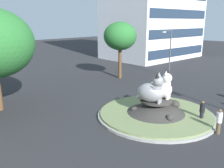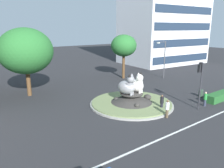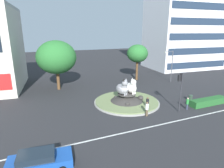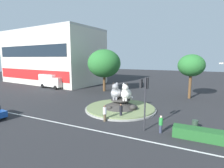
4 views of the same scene
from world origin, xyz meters
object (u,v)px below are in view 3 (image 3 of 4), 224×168
(cat_statue_white, at_px, (131,87))
(office_tower, at_px, (185,16))
(cat_statue_grey, at_px, (123,88))
(hatchback_near_shophouse, at_px, (39,161))
(streetlight_arm, at_px, (171,64))
(pedestrian_white_shirt, at_px, (147,109))
(traffic_light_mast, at_px, (180,84))
(litter_bin, at_px, (190,98))
(second_tree_near_tower, at_px, (137,54))
(pedestrian_black_shirt, at_px, (147,103))
(pedestrian_green_shirt, at_px, (187,103))
(broadleaf_tree_behind_island, at_px, (56,57))

(cat_statue_white, xyz_separation_m, office_tower, (26.30, 18.94, 11.73))
(cat_statue_grey, bearing_deg, office_tower, 107.93)
(cat_statue_white, distance_m, hatchback_near_shophouse, 16.29)
(streetlight_arm, xyz_separation_m, pedestrian_white_shirt, (-13.01, -11.67, -2.75))
(traffic_light_mast, relative_size, pedestrian_white_shirt, 2.81)
(hatchback_near_shophouse, bearing_deg, office_tower, 42.83)
(pedestrian_white_shirt, relative_size, litter_bin, 1.99)
(cat_statue_grey, height_order, hatchback_near_shophouse, cat_statue_grey)
(cat_statue_grey, distance_m, pedestrian_white_shirt, 5.13)
(streetlight_arm, height_order, hatchback_near_shophouse, streetlight_arm)
(second_tree_near_tower, xyz_separation_m, pedestrian_white_shirt, (-7.77, -15.90, -4.59))
(pedestrian_black_shirt, bearing_deg, hatchback_near_shophouse, -81.88)
(cat_statue_white, xyz_separation_m, traffic_light_mast, (3.91, -5.38, 1.46))
(office_tower, height_order, pedestrian_green_shirt, office_tower)
(office_tower, distance_m, pedestrian_black_shirt, 36.35)
(office_tower, xyz_separation_m, broadleaf_tree_behind_island, (-35.18, -8.46, -8.26))
(traffic_light_mast, bearing_deg, streetlight_arm, -26.87)
(streetlight_arm, height_order, pedestrian_green_shirt, streetlight_arm)
(cat_statue_grey, bearing_deg, hatchback_near_shophouse, -66.34)
(traffic_light_mast, height_order, streetlight_arm, streetlight_arm)
(litter_bin, bearing_deg, cat_statue_grey, 162.71)
(cat_statue_white, bearing_deg, second_tree_near_tower, 138.73)
(broadleaf_tree_behind_island, bearing_deg, cat_statue_grey, -54.84)
(streetlight_arm, bearing_deg, second_tree_near_tower, -37.14)
(cat_statue_white, distance_m, broadleaf_tree_behind_island, 14.16)
(broadleaf_tree_behind_island, relative_size, pedestrian_white_shirt, 4.77)
(cat_statue_grey, xyz_separation_m, broadleaf_tree_behind_island, (-7.42, 10.54, 3.45))
(cat_statue_grey, height_order, pedestrian_black_shirt, cat_statue_grey)
(cat_statue_white, bearing_deg, litter_bin, 61.72)
(broadleaf_tree_behind_island, distance_m, pedestrian_white_shirt, 18.17)
(pedestrian_white_shirt, distance_m, litter_bin, 9.00)
(broadleaf_tree_behind_island, height_order, streetlight_arm, broadleaf_tree_behind_island)
(pedestrian_white_shirt, bearing_deg, cat_statue_grey, -127.22)
(cat_statue_grey, distance_m, traffic_light_mast, 7.69)
(traffic_light_mast, xyz_separation_m, pedestrian_white_shirt, (-4.44, 0.43, -2.74))
(cat_statue_grey, height_order, cat_statue_white, cat_statue_grey)
(cat_statue_grey, relative_size, broadleaf_tree_behind_island, 0.31)
(office_tower, relative_size, hatchback_near_shophouse, 5.78)
(broadleaf_tree_behind_island, relative_size, pedestrian_black_shirt, 5.09)
(pedestrian_black_shirt, xyz_separation_m, pedestrian_white_shirt, (-1.18, -1.68, 0.07))
(cat_statue_white, bearing_deg, pedestrian_white_shirt, -13.88)
(traffic_light_mast, relative_size, pedestrian_black_shirt, 3.00)
(cat_statue_grey, bearing_deg, pedestrian_green_shirt, 36.20)
(cat_statue_white, distance_m, pedestrian_black_shirt, 3.59)
(broadleaf_tree_behind_island, relative_size, hatchback_near_shophouse, 1.77)
(pedestrian_black_shirt, height_order, hatchback_near_shophouse, pedestrian_black_shirt)
(streetlight_arm, relative_size, pedestrian_white_shirt, 3.51)
(traffic_light_mast, xyz_separation_m, pedestrian_black_shirt, (-3.26, 2.11, -2.81))
(cat_statue_white, relative_size, traffic_light_mast, 0.49)
(pedestrian_black_shirt, height_order, pedestrian_green_shirt, pedestrian_black_shirt)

